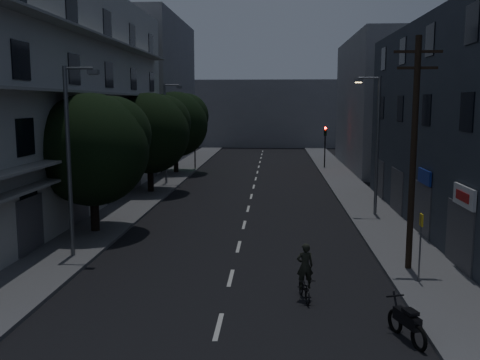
# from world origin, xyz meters

# --- Properties ---
(ground) EXTENTS (160.00, 160.00, 0.00)m
(ground) POSITION_xyz_m (0.00, 25.00, 0.00)
(ground) COLOR black
(ground) RESTS_ON ground
(sidewalk_left) EXTENTS (3.00, 90.00, 0.15)m
(sidewalk_left) POSITION_xyz_m (-7.50, 25.00, 0.07)
(sidewalk_left) COLOR #565659
(sidewalk_left) RESTS_ON ground
(sidewalk_right) EXTENTS (3.00, 90.00, 0.15)m
(sidewalk_right) POSITION_xyz_m (7.50, 25.00, 0.07)
(sidewalk_right) COLOR #565659
(sidewalk_right) RESTS_ON ground
(lane_markings) EXTENTS (0.15, 60.50, 0.01)m
(lane_markings) POSITION_xyz_m (0.00, 31.25, 0.01)
(lane_markings) COLOR beige
(lane_markings) RESTS_ON ground
(building_left) EXTENTS (7.00, 36.00, 14.00)m
(building_left) POSITION_xyz_m (-11.98, 18.00, 6.99)
(building_left) COLOR #ACACA7
(building_left) RESTS_ON ground
(building_far_left) EXTENTS (6.00, 20.00, 16.00)m
(building_far_left) POSITION_xyz_m (-12.00, 48.00, 8.00)
(building_far_left) COLOR slate
(building_far_left) RESTS_ON ground
(building_far_right) EXTENTS (6.00, 20.00, 13.00)m
(building_far_right) POSITION_xyz_m (12.00, 42.00, 6.50)
(building_far_right) COLOR slate
(building_far_right) RESTS_ON ground
(building_far_end) EXTENTS (24.00, 8.00, 10.00)m
(building_far_end) POSITION_xyz_m (0.00, 70.00, 5.00)
(building_far_end) COLOR slate
(building_far_end) RESTS_ON ground
(tree_near) EXTENTS (5.68, 5.68, 7.00)m
(tree_near) POSITION_xyz_m (-7.46, 13.17, 4.53)
(tree_near) COLOR black
(tree_near) RESTS_ON sidewalk_left
(tree_mid) EXTENTS (5.88, 5.88, 7.23)m
(tree_mid) POSITION_xyz_m (-7.43, 25.47, 4.67)
(tree_mid) COLOR black
(tree_mid) RESTS_ON sidewalk_left
(tree_far) EXTENTS (6.10, 6.10, 7.54)m
(tree_far) POSITION_xyz_m (-7.59, 36.61, 4.88)
(tree_far) COLOR black
(tree_far) RESTS_ON sidewalk_left
(traffic_signal_far_right) EXTENTS (0.28, 0.37, 4.10)m
(traffic_signal_far_right) POSITION_xyz_m (6.72, 41.21, 3.10)
(traffic_signal_far_right) COLOR black
(traffic_signal_far_right) RESTS_ON sidewalk_right
(traffic_signal_far_left) EXTENTS (0.28, 0.37, 4.10)m
(traffic_signal_far_left) POSITION_xyz_m (-6.25, 39.26, 3.10)
(traffic_signal_far_left) COLOR black
(traffic_signal_far_left) RESTS_ON sidewalk_left
(street_lamp_left_near) EXTENTS (1.51, 0.25, 8.00)m
(street_lamp_left_near) POSITION_xyz_m (-6.88, 8.66, 4.60)
(street_lamp_left_near) COLOR #595D60
(street_lamp_left_near) RESTS_ON sidewalk_left
(street_lamp_right) EXTENTS (1.51, 0.25, 8.00)m
(street_lamp_right) POSITION_xyz_m (7.46, 18.17, 4.60)
(street_lamp_right) COLOR slate
(street_lamp_right) RESTS_ON sidewalk_right
(street_lamp_left_far) EXTENTS (1.51, 0.25, 8.00)m
(street_lamp_left_far) POSITION_xyz_m (-7.06, 29.56, 4.60)
(street_lamp_left_far) COLOR slate
(street_lamp_left_far) RESTS_ON sidewalk_left
(utility_pole) EXTENTS (1.80, 0.24, 9.00)m
(utility_pole) POSITION_xyz_m (6.98, 7.76, 4.87)
(utility_pole) COLOR black
(utility_pole) RESTS_ON sidewalk_right
(bus_stop_sign) EXTENTS (0.06, 0.35, 2.52)m
(bus_stop_sign) POSITION_xyz_m (6.96, 6.14, 1.89)
(bus_stop_sign) COLOR #595B60
(bus_stop_sign) RESTS_ON sidewalk_right
(motorcycle) EXTENTS (0.84, 1.86, 1.24)m
(motorcycle) POSITION_xyz_m (5.40, 1.45, 0.49)
(motorcycle) COLOR black
(motorcycle) RESTS_ON ground
(cyclist) EXTENTS (0.80, 1.63, 1.97)m
(cyclist) POSITION_xyz_m (2.69, 4.40, 0.66)
(cyclist) COLOR black
(cyclist) RESTS_ON ground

